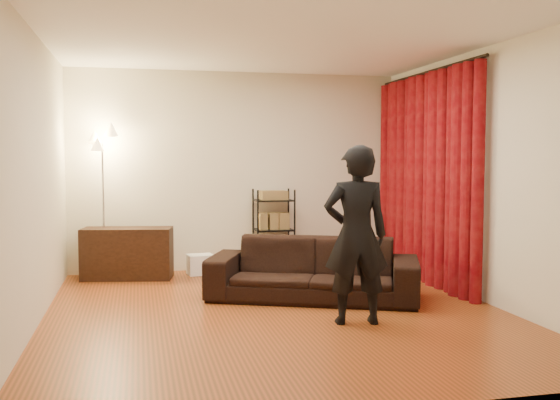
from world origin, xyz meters
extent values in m
plane|color=#92401C|center=(0.00, 0.00, 0.00)|extent=(5.00, 5.00, 0.00)
plane|color=white|center=(0.00, 0.00, 2.70)|extent=(5.00, 5.00, 0.00)
plane|color=beige|center=(0.00, 2.50, 1.35)|extent=(5.00, 0.00, 5.00)
plane|color=beige|center=(0.00, -2.50, 1.35)|extent=(5.00, 0.00, 5.00)
plane|color=beige|center=(-2.25, 0.00, 1.35)|extent=(0.00, 5.00, 5.00)
plane|color=beige|center=(2.25, 0.00, 1.35)|extent=(0.00, 5.00, 5.00)
cylinder|color=black|center=(2.15, 1.12, 2.58)|extent=(0.04, 2.65, 0.04)
imported|color=black|center=(0.51, 0.47, 0.33)|extent=(2.41, 1.68, 0.66)
imported|color=black|center=(0.62, -0.57, 0.83)|extent=(0.65, 0.47, 1.65)
cube|color=black|center=(-1.48, 2.08, 0.32)|extent=(1.17, 0.61, 0.65)
camera|label=1|loc=(-1.34, -5.98, 1.55)|focal=40.00mm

